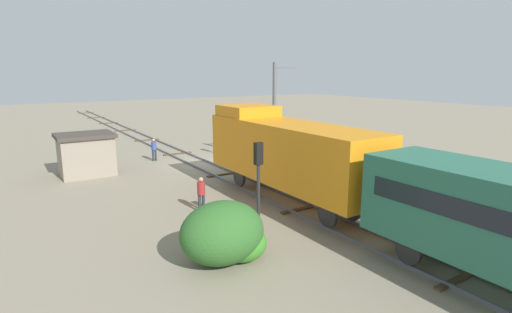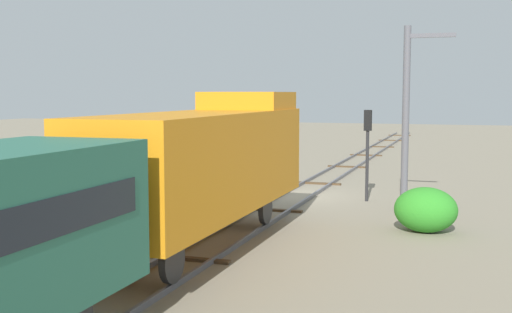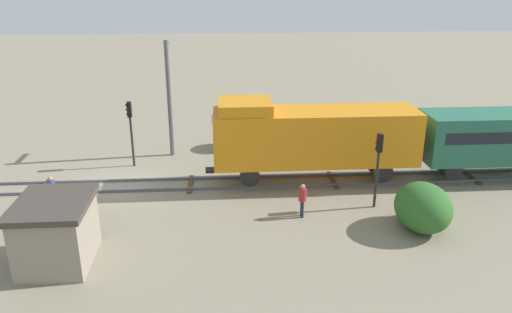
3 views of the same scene
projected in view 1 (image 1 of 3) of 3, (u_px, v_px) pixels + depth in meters
ground_plane at (198, 163)px, 29.48m from camera, size 144.89×144.89×0.00m
railway_track at (198, 162)px, 29.46m from camera, size 2.40×96.60×0.16m
locomotive at (286, 150)px, 20.04m from camera, size 2.90×11.60×4.60m
traffic_signal_near at (238, 124)px, 30.23m from camera, size 0.32×0.34×3.99m
traffic_signal_mid at (258, 171)px, 16.06m from camera, size 0.32×0.34×3.86m
worker_near_track at (154, 148)px, 30.18m from camera, size 0.38×0.38×1.70m
worker_by_signal at (201, 191)px, 19.12m from camera, size 0.38×0.38×1.70m
catenary_mast at (275, 110)px, 29.19m from camera, size 1.94×0.28×7.32m
relay_hut at (86, 154)px, 25.94m from camera, size 3.50×2.90×2.74m
bush_near at (244, 244)px, 14.11m from camera, size 1.72×1.41×1.25m
bush_mid at (316, 159)px, 27.46m from camera, size 2.12×1.74×1.54m
bush_far at (222, 233)px, 13.89m from camera, size 3.06×2.50×2.23m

